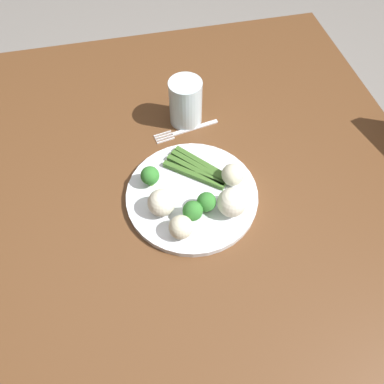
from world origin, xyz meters
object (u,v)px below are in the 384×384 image
(asparagus_bundle, at_px, (197,169))
(cauliflower_mid, at_px, (233,175))
(broccoli_front_left, at_px, (150,176))
(cauliflower_near_center, at_px, (181,227))
(broccoli_back_right, at_px, (193,211))
(dining_table, at_px, (195,202))
(cauliflower_outer_edge, at_px, (232,203))
(fork, at_px, (186,131))
(cauliflower_back, at_px, (161,203))
(broccoli_left, at_px, (207,202))
(water_glass, at_px, (186,102))
(plate, at_px, (192,195))

(asparagus_bundle, relative_size, cauliflower_mid, 2.87)
(broccoli_front_left, distance_m, cauliflower_near_center, 0.14)
(broccoli_back_right, bearing_deg, cauliflower_near_center, 133.20)
(dining_table, height_order, cauliflower_outer_edge, cauliflower_outer_edge)
(fork, bearing_deg, broccoli_front_left, 43.91)
(cauliflower_back, height_order, cauliflower_outer_edge, cauliflower_outer_edge)
(dining_table, xyz_separation_m, cauliflower_mid, (-0.04, -0.07, 0.15))
(broccoli_front_left, height_order, cauliflower_outer_edge, cauliflower_outer_edge)
(cauliflower_back, xyz_separation_m, cauliflower_mid, (0.04, -0.16, -0.00))
(broccoli_left, distance_m, cauliflower_outer_edge, 0.05)
(asparagus_bundle, distance_m, water_glass, 0.18)
(cauliflower_mid, bearing_deg, cauliflower_near_center, 126.96)
(asparagus_bundle, xyz_separation_m, water_glass, (0.17, -0.01, 0.04))
(broccoli_back_right, height_order, cauliflower_near_center, broccoli_back_right)
(water_glass, bearing_deg, cauliflower_mid, -165.57)
(broccoli_left, relative_size, fork, 0.30)
(cauliflower_back, xyz_separation_m, fork, (0.22, -0.10, -0.04))
(cauliflower_back, bearing_deg, cauliflower_mid, -76.17)
(broccoli_left, height_order, cauliflower_near_center, same)
(broccoli_front_left, relative_size, broccoli_back_right, 0.98)
(broccoli_front_left, distance_m, cauliflower_outer_edge, 0.18)
(cauliflower_mid, bearing_deg, dining_table, 60.63)
(cauliflower_outer_edge, relative_size, water_glass, 0.52)
(broccoli_back_right, bearing_deg, dining_table, -15.71)
(asparagus_bundle, distance_m, fork, 0.14)
(broccoli_left, distance_m, cauliflower_mid, 0.09)
(broccoli_front_left, relative_size, water_glass, 0.42)
(asparagus_bundle, relative_size, fork, 0.84)
(broccoli_front_left, height_order, cauliflower_back, cauliflower_back)
(broccoli_back_right, bearing_deg, cauliflower_back, 60.15)
(plate, distance_m, cauliflower_mid, 0.10)
(cauliflower_outer_edge, bearing_deg, broccoli_front_left, 55.45)
(broccoli_left, relative_size, cauliflower_back, 0.87)
(cauliflower_near_center, bearing_deg, cauliflower_back, 24.12)
(asparagus_bundle, xyz_separation_m, broccoli_front_left, (-0.01, 0.11, 0.02))
(cauliflower_outer_edge, height_order, cauliflower_mid, cauliflower_outer_edge)
(cauliflower_outer_edge, distance_m, cauliflower_near_center, 0.12)
(fork, bearing_deg, cauliflower_near_center, 66.19)
(fork, bearing_deg, cauliflower_outer_edge, 89.38)
(asparagus_bundle, distance_m, broccoli_back_right, 0.13)
(asparagus_bundle, distance_m, broccoli_front_left, 0.11)
(dining_table, relative_size, water_glass, 9.64)
(cauliflower_back, xyz_separation_m, cauliflower_near_center, (-0.06, -0.03, -0.00))
(broccoli_left, xyz_separation_m, cauliflower_outer_edge, (-0.01, -0.05, 0.00))
(cauliflower_back, relative_size, cauliflower_near_center, 1.17)
(fork, bearing_deg, dining_table, 76.95)
(broccoli_front_left, xyz_separation_m, cauliflower_near_center, (-0.13, -0.04, -0.00))
(dining_table, xyz_separation_m, fork, (0.14, -0.01, 0.11))
(asparagus_bundle, relative_size, water_glass, 1.19)
(plate, relative_size, water_glass, 2.42)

